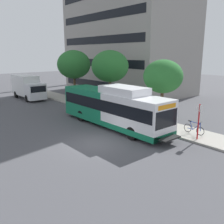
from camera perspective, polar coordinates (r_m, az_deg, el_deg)
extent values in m
plane|color=#4C4C51|center=(24.11, -15.25, -1.98)|extent=(120.00, 120.00, 0.00)
cube|color=#A8A399|center=(26.12, 0.68, -0.16)|extent=(3.00, 56.00, 0.14)
cube|color=white|center=(19.07, 5.67, -0.38)|extent=(2.54, 5.80, 2.73)
cube|color=#14724C|center=(23.38, -4.54, 2.23)|extent=(2.54, 5.80, 2.73)
cube|color=#14724C|center=(21.41, 0.05, -1.93)|extent=(2.57, 11.60, 0.44)
cube|color=black|center=(21.06, 0.05, 2.03)|extent=(2.58, 11.25, 0.96)
cube|color=black|center=(17.22, 12.49, -1.59)|extent=(2.34, 0.10, 1.24)
cube|color=orange|center=(17.01, 12.67, 1.23)|extent=(1.90, 0.08, 0.32)
cube|color=white|center=(19.77, 2.77, 5.08)|extent=(2.16, 4.06, 0.60)
cube|color=black|center=(17.38, 13.30, -5.98)|extent=(1.78, 0.60, 0.10)
cylinder|color=black|center=(18.15, 4.65, -4.97)|extent=(0.30, 1.00, 1.00)
cylinder|color=black|center=(19.74, 9.34, -3.58)|extent=(0.30, 1.00, 1.00)
cylinder|color=black|center=(23.26, -7.16, -0.89)|extent=(0.30, 1.00, 1.00)
cylinder|color=black|center=(24.52, -2.73, -0.05)|extent=(0.30, 1.00, 1.00)
cylinder|color=red|center=(18.66, 19.49, -2.20)|extent=(0.10, 0.10, 2.60)
cube|color=white|center=(18.41, 19.70, 0.79)|extent=(0.04, 0.36, 0.48)
torus|color=black|center=(19.87, 19.86, -4.21)|extent=(0.04, 0.66, 0.66)
torus|color=black|center=(20.41, 17.21, -3.54)|extent=(0.04, 0.66, 0.66)
cylinder|color=navy|center=(19.96, 19.06, -3.25)|extent=(0.05, 0.64, 0.64)
cylinder|color=navy|center=(20.18, 17.97, -2.99)|extent=(0.05, 0.34, 0.62)
cylinder|color=navy|center=(19.95, 18.76, -2.34)|extent=(0.05, 0.90, 0.05)
cylinder|color=navy|center=(20.30, 17.73, -3.72)|extent=(0.05, 0.45, 0.08)
cylinder|color=navy|center=(19.79, 19.88, -3.27)|extent=(0.05, 0.10, 0.67)
cylinder|color=black|center=(19.71, 19.89, -2.32)|extent=(0.52, 0.03, 0.03)
cube|color=black|center=(20.16, 17.68, -1.98)|extent=(0.12, 0.24, 0.06)
cylinder|color=#4C3823|center=(22.77, 11.46, 1.32)|extent=(0.28, 0.28, 2.80)
ellipsoid|color=#286B2D|center=(22.37, 11.79, 8.12)|extent=(3.49, 3.49, 2.97)
cylinder|color=#4C3823|center=(27.61, -0.46, 4.12)|extent=(0.28, 0.28, 3.20)
ellipsoid|color=#286B2D|center=(27.27, -0.47, 10.61)|extent=(4.07, 4.07, 3.46)
cylinder|color=#4C3823|center=(33.45, -8.67, 5.48)|extent=(0.28, 0.28, 3.04)
ellipsoid|color=#286B2D|center=(33.16, -8.87, 10.89)|extent=(4.36, 4.36, 3.70)
cube|color=silver|center=(33.93, -17.39, 4.60)|extent=(2.30, 2.00, 2.10)
cube|color=white|center=(37.09, -19.58, 6.01)|extent=(2.30, 5.00, 2.70)
cube|color=black|center=(32.99, -16.78, 5.11)|extent=(2.07, 0.08, 0.80)
cylinder|color=black|center=(34.10, -19.17, 3.00)|extent=(0.26, 0.92, 0.92)
cylinder|color=black|center=(34.87, -16.02, 3.44)|extent=(0.26, 0.92, 0.92)
cylinder|color=black|center=(37.95, -21.44, 3.81)|extent=(0.26, 0.92, 0.92)
cylinder|color=black|center=(38.64, -18.56, 4.20)|extent=(0.26, 0.92, 0.92)
cube|color=black|center=(41.00, 3.49, 7.02)|extent=(11.63, 18.27, 1.10)
cube|color=black|center=(40.76, 3.56, 11.55)|extent=(11.63, 18.27, 1.10)
cube|color=black|center=(40.78, 3.63, 16.11)|extent=(11.63, 18.27, 1.10)
cube|color=black|center=(41.06, 3.70, 20.64)|extent=(11.63, 18.27, 1.10)
cylinder|color=#B7B7BC|center=(50.80, -10.05, 9.49)|extent=(1.10, 1.10, 5.72)
cylinder|color=#B7B7BC|center=(50.74, -10.32, 15.94)|extent=(0.91, 0.91, 5.72)
cylinder|color=#B7B7BC|center=(51.32, -10.61, 22.32)|extent=(0.71, 0.72, 5.72)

